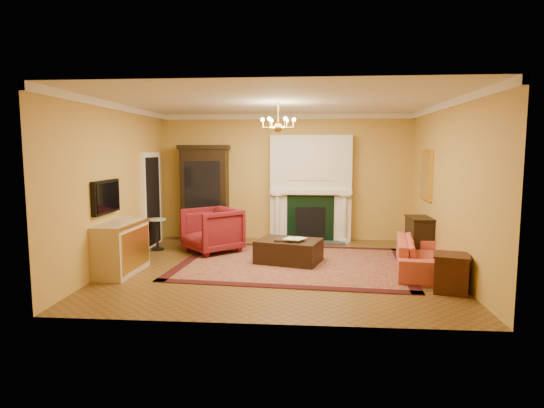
# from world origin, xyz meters

# --- Properties ---
(floor) EXTENTS (6.00, 5.50, 0.02)m
(floor) POSITION_xyz_m (0.00, 0.00, -0.01)
(floor) COLOR brown
(floor) RESTS_ON ground
(ceiling) EXTENTS (6.00, 5.50, 0.02)m
(ceiling) POSITION_xyz_m (0.00, 0.00, 3.01)
(ceiling) COLOR silver
(ceiling) RESTS_ON wall_back
(wall_back) EXTENTS (6.00, 0.02, 3.00)m
(wall_back) POSITION_xyz_m (0.00, 2.76, 1.50)
(wall_back) COLOR #CB9449
(wall_back) RESTS_ON floor
(wall_front) EXTENTS (6.00, 0.02, 3.00)m
(wall_front) POSITION_xyz_m (0.00, -2.76, 1.50)
(wall_front) COLOR #CB9449
(wall_front) RESTS_ON floor
(wall_left) EXTENTS (0.02, 5.50, 3.00)m
(wall_left) POSITION_xyz_m (-3.01, 0.00, 1.50)
(wall_left) COLOR #CB9449
(wall_left) RESTS_ON floor
(wall_right) EXTENTS (0.02, 5.50, 3.00)m
(wall_right) POSITION_xyz_m (3.01, 0.00, 1.50)
(wall_right) COLOR #CB9449
(wall_right) RESTS_ON floor
(fireplace) EXTENTS (1.90, 0.70, 2.50)m
(fireplace) POSITION_xyz_m (0.60, 2.57, 1.19)
(fireplace) COLOR silver
(fireplace) RESTS_ON wall_back
(crown_molding) EXTENTS (6.00, 5.50, 0.12)m
(crown_molding) POSITION_xyz_m (0.00, 0.96, 2.94)
(crown_molding) COLOR white
(crown_molding) RESTS_ON ceiling
(doorway) EXTENTS (0.08, 1.05, 2.10)m
(doorway) POSITION_xyz_m (-2.95, 1.70, 1.05)
(doorway) COLOR white
(doorway) RESTS_ON wall_left
(tv_panel) EXTENTS (0.09, 0.95, 0.58)m
(tv_panel) POSITION_xyz_m (-2.95, -0.60, 1.35)
(tv_panel) COLOR black
(tv_panel) RESTS_ON wall_left
(gilt_mirror) EXTENTS (0.06, 0.76, 1.05)m
(gilt_mirror) POSITION_xyz_m (2.97, 1.40, 1.65)
(gilt_mirror) COLOR yellow
(gilt_mirror) RESTS_ON wall_right
(chandelier) EXTENTS (0.63, 0.55, 0.53)m
(chandelier) POSITION_xyz_m (-0.00, 0.00, 2.61)
(chandelier) COLOR gold
(chandelier) RESTS_ON ceiling
(oriental_rug) EXTENTS (4.54, 3.56, 0.02)m
(oriental_rug) POSITION_xyz_m (0.29, 0.31, 0.01)
(oriental_rug) COLOR #45110E
(oriental_rug) RESTS_ON floor
(china_cabinet) EXTENTS (1.09, 0.51, 2.17)m
(china_cabinet) POSITION_xyz_m (-1.92, 2.49, 1.09)
(china_cabinet) COLOR black
(china_cabinet) RESTS_ON floor
(wingback_armchair) EXTENTS (1.38, 1.38, 1.04)m
(wingback_armchair) POSITION_xyz_m (-1.47, 1.16, 0.52)
(wingback_armchair) COLOR maroon
(wingback_armchair) RESTS_ON floor
(pedestal_table) EXTENTS (0.38, 0.38, 0.68)m
(pedestal_table) POSITION_xyz_m (-2.70, 1.26, 0.40)
(pedestal_table) COLOR black
(pedestal_table) RESTS_ON floor
(commode) EXTENTS (0.62, 1.23, 0.90)m
(commode) POSITION_xyz_m (-2.73, -0.61, 0.45)
(commode) COLOR beige
(commode) RESTS_ON floor
(coral_sofa) EXTENTS (0.92, 2.08, 0.78)m
(coral_sofa) POSITION_xyz_m (2.54, -0.07, 0.39)
(coral_sofa) COLOR #C0473D
(coral_sofa) RESTS_ON floor
(end_table) EXTENTS (0.59, 0.59, 0.56)m
(end_table) POSITION_xyz_m (2.72, -1.23, 0.28)
(end_table) COLOR #39190F
(end_table) RESTS_ON floor
(console_table) EXTENTS (0.43, 0.72, 0.79)m
(console_table) POSITION_xyz_m (2.78, 1.04, 0.39)
(console_table) COLOR black
(console_table) RESTS_ON floor
(leather_ottoman) EXTENTS (1.35, 1.13, 0.43)m
(leather_ottoman) POSITION_xyz_m (0.19, 0.38, 0.23)
(leather_ottoman) COLOR black
(leather_ottoman) RESTS_ON oriental_rug
(ottoman_tray) EXTENTS (0.54, 0.44, 0.03)m
(ottoman_tray) POSITION_xyz_m (0.18, 0.31, 0.46)
(ottoman_tray) COLOR black
(ottoman_tray) RESTS_ON leather_ottoman
(book_a) EXTENTS (0.22, 0.12, 0.30)m
(book_a) POSITION_xyz_m (0.13, 0.28, 0.63)
(book_a) COLOR gray
(book_a) RESTS_ON ottoman_tray
(book_b) EXTENTS (0.22, 0.14, 0.32)m
(book_b) POSITION_xyz_m (0.25, 0.29, 0.64)
(book_b) COLOR gray
(book_b) RESTS_ON ottoman_tray
(topiary_left) EXTENTS (0.17, 0.17, 0.45)m
(topiary_left) POSITION_xyz_m (-0.02, 2.53, 1.48)
(topiary_left) COLOR tan
(topiary_left) RESTS_ON fireplace
(topiary_right) EXTENTS (0.18, 0.18, 0.48)m
(topiary_right) POSITION_xyz_m (1.40, 2.53, 1.49)
(topiary_right) COLOR tan
(topiary_right) RESTS_ON fireplace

